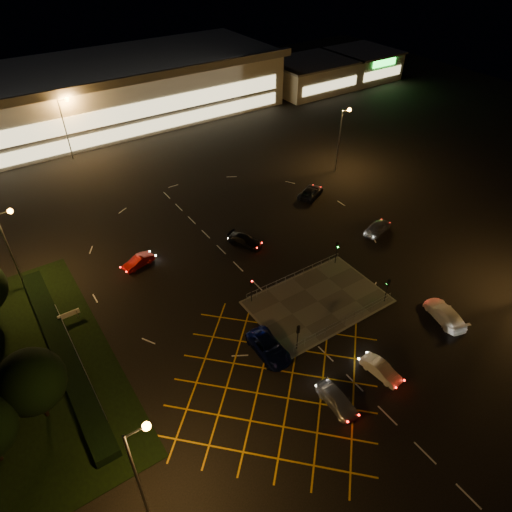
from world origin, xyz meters
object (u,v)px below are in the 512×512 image
car_queue_white (381,370)px  car_approach_white (445,314)px  car_left_blue (269,348)px  car_right_silver (378,227)px  car_circ_red (138,262)px  signal_sw (298,333)px  car_near_silver (337,399)px  car_far_dkgrey (245,241)px  car_east_grey (311,192)px  signal_se (388,286)px  signal_nw (251,286)px  signal_ne (337,248)px

car_queue_white → car_approach_white: bearing=0.9°
car_left_blue → car_right_silver: (23.46, 8.74, 0.04)m
car_circ_red → signal_sw: bearing=6.8°
signal_sw → car_near_silver: (-0.91, -6.79, -1.63)m
car_left_blue → car_far_dkgrey: 17.71m
signal_sw → car_right_silver: bearing=-154.7°
car_right_silver → car_far_dkgrey: bearing=51.3°
car_near_silver → car_right_silver: 27.51m
car_far_dkgrey → car_right_silver: bearing=-51.5°
car_left_blue → car_east_grey: 30.29m
signal_sw → car_near_silver: bearing=82.3°
signal_se → car_approach_white: signal_se is taller
car_far_dkgrey → car_approach_white: 24.68m
car_queue_white → car_left_blue: size_ratio=0.74×
signal_se → signal_nw: (-12.00, 7.99, 0.00)m
car_left_blue → signal_nw: bearing=72.3°
signal_sw → car_right_silver: size_ratio=0.68×
car_near_silver → signal_nw: bearing=88.5°
car_queue_white → car_approach_white: 10.75m
signal_ne → car_approach_white: (3.27, -13.25, -1.60)m
car_near_silver → car_far_dkgrey: size_ratio=0.95×
signal_se → car_east_grey: (7.53, 21.95, -1.67)m
signal_sw → car_queue_white: 8.22m
signal_sw → car_left_blue: (-2.50, 1.17, -1.62)m
car_far_dkgrey → car_left_blue: bearing=-142.0°
signal_nw → car_left_blue: (-2.50, -6.82, -1.62)m
signal_sw → car_right_silver: 23.23m
car_left_blue → car_right_silver: bearing=22.8°
car_queue_white → car_circ_red: car_queue_white is taller
car_approach_white → signal_nw: bearing=-25.7°
car_far_dkgrey → car_circ_red: (-12.81, 3.48, -0.03)m
signal_nw → car_far_dkgrey: size_ratio=0.69×
car_near_silver → car_queue_white: bearing=4.1°
signal_sw → car_approach_white: 16.23m
car_near_silver → signal_se: bearing=29.8°
car_left_blue → car_circ_red: (-5.28, 19.51, -0.11)m
car_circ_red → car_approach_white: size_ratio=0.73×
signal_sw → car_east_grey: (19.53, 21.95, -1.67)m
car_near_silver → car_east_grey: (20.45, 28.74, -0.04)m
signal_sw → signal_ne: same height
signal_sw → signal_nw: bearing=-90.0°
signal_nw → car_circ_red: signal_nw is taller
car_right_silver → car_approach_white: (-5.69, -15.16, -0.01)m
car_circ_red → car_far_dkgrey: bearing=60.9°
signal_nw → car_far_dkgrey: signal_nw is taller
signal_ne → car_approach_white: bearing=-76.1°
car_queue_white → car_circ_red: size_ratio=1.03×
car_near_silver → car_right_silver: size_ratio=0.94×
car_near_silver → car_approach_white: (16.18, 1.53, 0.03)m
signal_sw → car_east_grey: 29.43m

